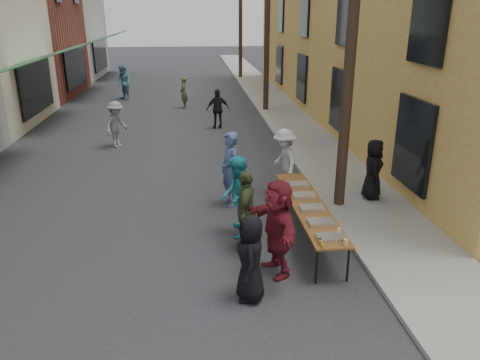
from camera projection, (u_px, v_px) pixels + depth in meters
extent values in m
plane|color=#28282B|center=(159.00, 281.00, 8.56)|extent=(120.00, 120.00, 0.00)
cube|color=gray|center=(280.00, 110.00, 23.05)|extent=(2.20, 60.00, 0.10)
cube|color=gray|center=(38.00, 13.00, 33.18)|extent=(8.00, 8.00, 9.00)
cube|color=#C58A46|center=(420.00, 3.00, 21.01)|extent=(10.00, 28.00, 10.00)
cylinder|color=#2D2116|center=(353.00, 18.00, 10.24)|extent=(0.26, 0.26, 9.00)
cylinder|color=#2D2116|center=(267.00, 14.00, 21.46)|extent=(0.26, 0.26, 9.00)
cylinder|color=#2D2116|center=(240.00, 13.00, 32.68)|extent=(0.26, 0.26, 9.00)
cube|color=brown|center=(308.00, 205.00, 10.02)|extent=(0.70, 4.00, 0.04)
cylinder|color=black|center=(317.00, 266.00, 8.36)|extent=(0.04, 0.04, 0.71)
cylinder|color=black|center=(348.00, 264.00, 8.42)|extent=(0.04, 0.04, 0.71)
cylinder|color=black|center=(279.00, 190.00, 11.88)|extent=(0.04, 0.04, 0.71)
cylinder|color=black|center=(301.00, 190.00, 11.93)|extent=(0.04, 0.04, 0.71)
cube|color=maroon|center=(330.00, 238.00, 8.45)|extent=(0.50, 0.33, 0.08)
cube|color=#B2B2B7|center=(321.00, 222.00, 9.06)|extent=(0.50, 0.33, 0.08)
cube|color=tan|center=(312.00, 208.00, 9.72)|extent=(0.50, 0.33, 0.08)
cube|color=#B2B2B7|center=(304.00, 196.00, 10.37)|extent=(0.50, 0.33, 0.08)
cube|color=tan|center=(297.00, 185.00, 11.03)|extent=(0.50, 0.33, 0.08)
cylinder|color=#A57F26|center=(323.00, 246.00, 8.15)|extent=(0.07, 0.07, 0.08)
cylinder|color=#A57F26|center=(321.00, 243.00, 8.25)|extent=(0.07, 0.07, 0.08)
cylinder|color=#A57F26|center=(320.00, 241.00, 8.34)|extent=(0.07, 0.07, 0.08)
cylinder|color=tan|center=(345.00, 242.00, 8.23)|extent=(0.08, 0.08, 0.12)
imported|color=black|center=(250.00, 258.00, 7.79)|extent=(0.56, 0.79, 1.53)
imported|color=#475889|center=(230.00, 169.00, 11.61)|extent=(0.66, 0.80, 1.89)
imported|color=teal|center=(237.00, 197.00, 10.02)|extent=(0.78, 0.94, 1.79)
imported|color=beige|center=(284.00, 161.00, 12.48)|extent=(0.83, 1.22, 1.75)
imported|color=#4A5330|center=(246.00, 210.00, 9.48)|extent=(0.64, 1.06, 1.69)
imported|color=maroon|center=(277.00, 227.00, 8.55)|extent=(0.97, 1.79, 1.85)
imported|color=black|center=(373.00, 169.00, 11.84)|extent=(0.64, 0.84, 1.54)
imported|color=gray|center=(116.00, 124.00, 16.71)|extent=(1.05, 1.23, 1.66)
imported|color=black|center=(218.00, 109.00, 19.40)|extent=(1.01, 0.54, 1.63)
imported|color=#485531|center=(184.00, 93.00, 23.51)|extent=(0.39, 0.58, 1.54)
imported|color=#5589A5|center=(123.00, 83.00, 25.65)|extent=(1.13, 1.15, 1.87)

